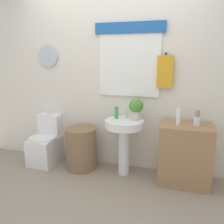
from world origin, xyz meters
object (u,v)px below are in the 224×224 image
object	(u,v)px
laundry_hamper	(81,148)
wooden_cabinet	(185,154)
soap_bottle	(116,113)
pedestal_sink	(124,134)
toothbrush_cup	(197,121)
potted_plant	(136,108)
lotion_bottle	(178,117)
toilet	(46,144)

from	to	relation	value
laundry_hamper	wooden_cabinet	bearing A→B (deg)	0.00
wooden_cabinet	soap_bottle	distance (m)	1.01
pedestal_sink	toothbrush_cup	size ratio (longest dim) A/B	4.09
potted_plant	toothbrush_cup	xyz separation A→B (m)	(0.75, -0.04, -0.11)
lotion_bottle	toothbrush_cup	bearing A→B (deg)	15.58
soap_bottle	toothbrush_cup	distance (m)	1.01
potted_plant	wooden_cabinet	bearing A→B (deg)	-5.35
toilet	lotion_bottle	world-z (taller)	lotion_bottle
laundry_hamper	pedestal_sink	bearing A→B (deg)	0.00
toothbrush_cup	lotion_bottle	bearing A→B (deg)	-164.42
toothbrush_cup	pedestal_sink	bearing A→B (deg)	-178.70
wooden_cabinet	soap_bottle	world-z (taller)	soap_bottle
laundry_hamper	lotion_bottle	distance (m)	1.42
wooden_cabinet	lotion_bottle	world-z (taller)	lotion_bottle
pedestal_sink	potted_plant	xyz separation A→B (m)	(0.14, 0.06, 0.35)
toilet	pedestal_sink	xyz separation A→B (m)	(1.21, -0.03, 0.29)
laundry_hamper	potted_plant	world-z (taller)	potted_plant
toilet	potted_plant	xyz separation A→B (m)	(1.35, 0.03, 0.64)
toilet	lotion_bottle	distance (m)	1.97
laundry_hamper	soap_bottle	xyz separation A→B (m)	(0.51, 0.05, 0.54)
toothbrush_cup	wooden_cabinet	bearing A→B (deg)	-169.44
pedestal_sink	soap_bottle	size ratio (longest dim) A/B	4.69
lotion_bottle	pedestal_sink	bearing A→B (deg)	176.60
lotion_bottle	toothbrush_cup	distance (m)	0.23
laundry_hamper	soap_bottle	size ratio (longest dim) A/B	3.65
toilet	lotion_bottle	bearing A→B (deg)	-2.20
laundry_hamper	toothbrush_cup	bearing A→B (deg)	0.76
wooden_cabinet	lotion_bottle	size ratio (longest dim) A/B	3.69
wooden_cabinet	potted_plant	distance (m)	0.84
laundry_hamper	wooden_cabinet	distance (m)	1.41
soap_bottle	wooden_cabinet	bearing A→B (deg)	-3.18
wooden_cabinet	potted_plant	world-z (taller)	potted_plant
pedestal_sink	wooden_cabinet	size ratio (longest dim) A/B	1.00
wooden_cabinet	lotion_bottle	distance (m)	0.50
pedestal_sink	lotion_bottle	bearing A→B (deg)	-3.40
lotion_bottle	toothbrush_cup	world-z (taller)	lotion_bottle
toothbrush_cup	laundry_hamper	bearing A→B (deg)	-179.24
soap_bottle	toothbrush_cup	size ratio (longest dim) A/B	0.87
toilet	toothbrush_cup	distance (m)	2.17
toilet	potted_plant	bearing A→B (deg)	1.17
laundry_hamper	pedestal_sink	xyz separation A→B (m)	(0.63, 0.00, 0.28)
pedestal_sink	lotion_bottle	distance (m)	0.73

